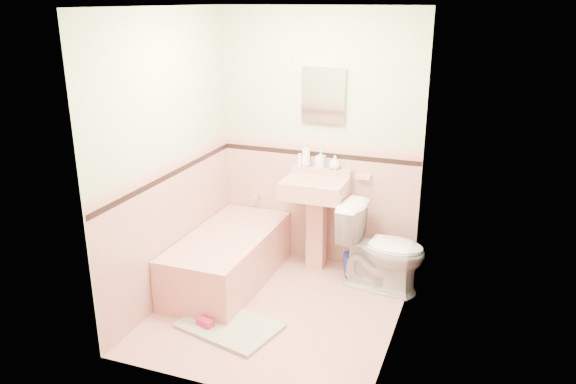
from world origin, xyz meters
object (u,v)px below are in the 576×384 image
(medicine_cabinet, at_px, (324,95))
(soap_bottle_left, at_px, (306,154))
(bathtub, at_px, (228,260))
(shoe, at_px, (205,322))
(soap_bottle_mid, at_px, (321,159))
(bucket, at_px, (355,266))
(sink, at_px, (315,225))
(soap_bottle_right, at_px, (335,162))
(toilet, at_px, (382,248))

(medicine_cabinet, bearing_deg, soap_bottle_left, -169.22)
(bathtub, bearing_deg, shoe, -77.37)
(medicine_cabinet, distance_m, soap_bottle_mid, 0.61)
(soap_bottle_left, height_order, soap_bottle_mid, soap_bottle_left)
(soap_bottle_left, relative_size, bucket, 1.01)
(sink, height_order, soap_bottle_mid, soap_bottle_mid)
(bathtub, relative_size, soap_bottle_mid, 8.45)
(bucket, bearing_deg, soap_bottle_left, 160.39)
(sink, xyz_separation_m, shoe, (-0.50, -1.34, -0.41))
(soap_bottle_left, distance_m, soap_bottle_right, 0.30)
(sink, bearing_deg, soap_bottle_right, 53.26)
(medicine_cabinet, relative_size, bucket, 2.14)
(sink, bearing_deg, shoe, -110.32)
(soap_bottle_mid, bearing_deg, sink, -87.52)
(soap_bottle_left, bearing_deg, shoe, -102.58)
(toilet, bearing_deg, medicine_cabinet, 69.64)
(soap_bottle_right, relative_size, shoe, 0.92)
(sink, distance_m, bucket, 0.55)
(bathtub, distance_m, toilet, 1.44)
(toilet, bearing_deg, sink, 84.82)
(bathtub, xyz_separation_m, shoe, (0.18, -0.81, -0.16))
(bucket, bearing_deg, bathtub, -155.30)
(medicine_cabinet, xyz_separation_m, soap_bottle_left, (-0.16, -0.03, -0.58))
(bucket, bearing_deg, soap_bottle_right, 144.13)
(shoe, bearing_deg, sink, 85.76)
(bathtub, height_order, soap_bottle_right, soap_bottle_right)
(bathtub, height_order, medicine_cabinet, medicine_cabinet)
(soap_bottle_left, xyz_separation_m, soap_bottle_mid, (0.15, 0.00, -0.03))
(soap_bottle_mid, xyz_separation_m, bucket, (0.43, -0.21, -0.97))
(sink, bearing_deg, toilet, -12.20)
(soap_bottle_mid, xyz_separation_m, toilet, (0.70, -0.33, -0.69))
(shoe, bearing_deg, bathtub, 118.71)
(bathtub, xyz_separation_m, sink, (0.68, 0.53, 0.24))
(sink, bearing_deg, bucket, -3.43)
(soap_bottle_right, relative_size, bucket, 0.57)
(bathtub, height_order, shoe, bathtub)
(bucket, bearing_deg, shoe, -124.77)
(bathtub, xyz_separation_m, toilet, (1.38, 0.38, 0.17))
(sink, distance_m, soap_bottle_left, 0.69)
(soap_bottle_right, bearing_deg, soap_bottle_mid, 180.00)
(medicine_cabinet, relative_size, soap_bottle_right, 3.73)
(bucket, height_order, shoe, bucket)
(bathtub, height_order, soap_bottle_mid, soap_bottle_mid)
(soap_bottle_left, bearing_deg, sink, -48.79)
(soap_bottle_right, bearing_deg, toilet, -30.46)
(soap_bottle_right, xyz_separation_m, shoe, (-0.63, -1.52, -1.01))
(soap_bottle_right, xyz_separation_m, toilet, (0.56, -0.33, -0.67))
(medicine_cabinet, bearing_deg, soap_bottle_right, -12.59)
(sink, distance_m, soap_bottle_mid, 0.65)
(medicine_cabinet, xyz_separation_m, soap_bottle_mid, (-0.01, -0.03, -0.61))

